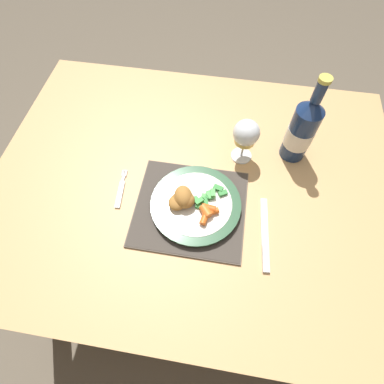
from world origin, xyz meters
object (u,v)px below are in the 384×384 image
at_px(dining_table, 193,196).
at_px(dinner_plate, 196,204).
at_px(fork, 121,191).
at_px(table_knife, 265,240).
at_px(wine_glass, 246,134).
at_px(bottle, 302,130).

height_order(dining_table, dinner_plate, dinner_plate).
xyz_separation_m(fork, table_knife, (0.41, -0.08, 0.00)).
xyz_separation_m(dining_table, fork, (-0.20, -0.07, 0.10)).
relative_size(dining_table, wine_glass, 8.28).
bearing_deg(wine_glass, dining_table, -140.02).
distance_m(dinner_plate, bottle, 0.36).
distance_m(dining_table, wine_glass, 0.26).
distance_m(table_knife, bottle, 0.32).
bearing_deg(dining_table, wine_glass, 39.98).
xyz_separation_m(dining_table, table_knife, (0.22, -0.15, 0.10)).
height_order(dinner_plate, wine_glass, wine_glass).
bearing_deg(table_knife, bottle, 77.08).
xyz_separation_m(dinner_plate, fork, (-0.22, 0.01, -0.01)).
distance_m(dining_table, dinner_plate, 0.14).
distance_m(dinner_plate, fork, 0.22).
bearing_deg(bottle, table_knife, -102.92).
relative_size(dining_table, dinner_plate, 4.83).
relative_size(fork, bottle, 0.45).
distance_m(table_knife, wine_glass, 0.29).
bearing_deg(fork, dinner_plate, -3.87).
relative_size(fork, wine_glass, 0.89).
bearing_deg(bottle, dinner_plate, -138.30).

